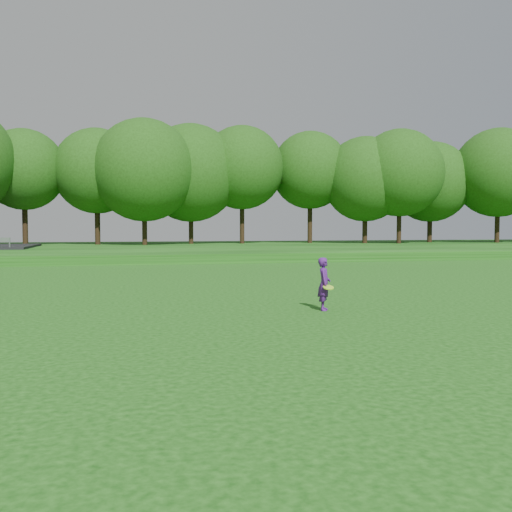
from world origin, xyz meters
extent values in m
plane|color=#10400C|center=(0.00, 0.00, 0.00)|extent=(140.00, 140.00, 0.00)
cube|color=#10400C|center=(0.00, 34.00, 0.30)|extent=(130.00, 30.00, 0.60)
cube|color=gray|center=(0.00, 20.00, 0.02)|extent=(130.00, 1.60, 0.04)
imported|color=#511B79|center=(0.53, -0.77, 0.73)|extent=(0.52, 0.62, 1.45)
cylinder|color=#ACF226|center=(0.56, -1.03, 0.66)|extent=(0.29, 0.29, 0.12)
camera|label=1|loc=(-4.74, -15.48, 2.31)|focal=40.00mm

